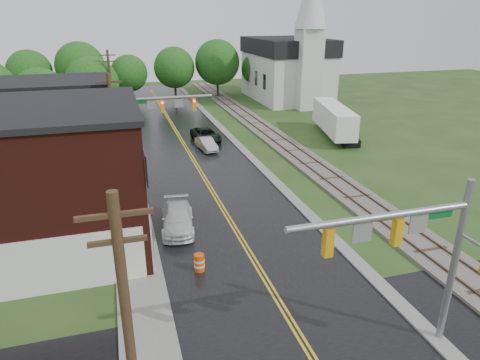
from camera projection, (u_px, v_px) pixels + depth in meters
name	position (u px, v px, depth m)	size (l,w,h in m)	color
main_road	(190.00, 155.00, 41.65)	(10.00, 90.00, 0.02)	black
curb_right	(230.00, 138.00, 47.54)	(0.80, 70.00, 0.12)	gray
sidewalk_left	(127.00, 179.00, 35.55)	(2.40, 50.00, 0.12)	gray
brick_building	(11.00, 183.00, 23.45)	(14.30, 10.30, 8.30)	#43150E
yellow_house	(61.00, 143.00, 34.03)	(8.00, 7.00, 6.40)	tan
darkred_building	(82.00, 128.00, 42.71)	(7.00, 6.00, 4.40)	#3F0F0C
church	(290.00, 63.00, 66.02)	(10.40, 18.40, 20.00)	silver
railroad	(269.00, 134.00, 48.71)	(3.20, 80.00, 0.30)	#59544C
traffic_signal_near	(413.00, 242.00, 15.71)	(7.34, 0.30, 7.20)	gray
traffic_signal_far	(154.00, 113.00, 36.26)	(7.34, 0.43, 7.20)	gray
utility_pole_a	(129.00, 340.00, 11.32)	(1.80, 0.28, 9.00)	#382616
utility_pole_b	(114.00, 133.00, 31.00)	(1.80, 0.28, 9.00)	#382616
utility_pole_c	(111.00, 87.00, 50.69)	(1.80, 0.28, 9.00)	#382616
tree_left_c	(43.00, 98.00, 45.24)	(6.00, 6.00, 7.65)	black
tree_left_e	(93.00, 85.00, 51.81)	(6.40, 6.40, 8.16)	black
suv_dark	(206.00, 135.00, 45.93)	(2.29, 4.96, 1.38)	black
sedan_silver	(206.00, 144.00, 42.96)	(1.30, 3.73, 1.23)	#B1B0B5
pickup_white	(178.00, 219.00, 27.06)	(1.96, 4.81, 1.40)	silver
semi_trailer	(334.00, 119.00, 46.99)	(4.68, 10.92, 3.47)	black
construction_barrel	(199.00, 263.00, 22.65)	(0.55, 0.55, 0.98)	#DC4B09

